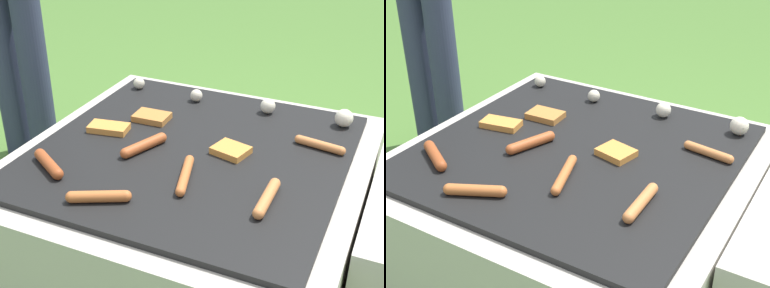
% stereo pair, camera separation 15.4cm
% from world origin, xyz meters
% --- Properties ---
extents(ground_plane, '(14.00, 14.00, 0.00)m').
position_xyz_m(ground_plane, '(0.00, 0.00, 0.00)').
color(ground_plane, '#47702D').
extents(grill, '(0.99, 0.99, 0.43)m').
position_xyz_m(grill, '(0.00, 0.00, 0.21)').
color(grill, '#B2AA9E').
rests_on(grill, ground_plane).
extents(sausage_back_right, '(0.07, 0.18, 0.03)m').
position_xyz_m(sausage_back_right, '(0.05, -0.15, 0.44)').
color(sausage_back_right, '#B7602D').
rests_on(sausage_back_right, grill).
extents(sausage_back_left, '(0.15, 0.05, 0.03)m').
position_xyz_m(sausage_back_left, '(0.34, 0.16, 0.44)').
color(sausage_back_left, '#C6753D').
rests_on(sausage_back_left, grill).
extents(sausage_mid_left, '(0.14, 0.10, 0.03)m').
position_xyz_m(sausage_mid_left, '(-0.31, -0.26, 0.44)').
color(sausage_mid_left, '#93421E').
rests_on(sausage_mid_left, grill).
extents(sausage_front_left, '(0.03, 0.17, 0.03)m').
position_xyz_m(sausage_front_left, '(0.28, -0.17, 0.44)').
color(sausage_front_left, '#C6753D').
rests_on(sausage_front_left, grill).
extents(sausage_front_center, '(0.15, 0.09, 0.03)m').
position_xyz_m(sausage_front_center, '(-0.10, -0.33, 0.44)').
color(sausage_front_center, '#B7602D').
rests_on(sausage_front_center, grill).
extents(sausage_mid_right, '(0.08, 0.16, 0.03)m').
position_xyz_m(sausage_mid_right, '(-0.13, -0.06, 0.44)').
color(sausage_mid_right, '#A34C23').
rests_on(sausage_mid_right, grill).
extents(bread_slice_center, '(0.11, 0.08, 0.02)m').
position_xyz_m(bread_slice_center, '(-0.20, 0.13, 0.44)').
color(bread_slice_center, '#B27033').
rests_on(bread_slice_center, grill).
extents(bread_slice_left, '(0.13, 0.09, 0.02)m').
position_xyz_m(bread_slice_left, '(-0.29, 0.01, 0.44)').
color(bread_slice_left, '#D18438').
rests_on(bread_slice_left, grill).
extents(bread_slice_right, '(0.11, 0.10, 0.02)m').
position_xyz_m(bread_slice_right, '(0.11, 0.03, 0.44)').
color(bread_slice_right, '#D18438').
rests_on(bread_slice_right, grill).
extents(mushroom_row, '(0.79, 0.06, 0.06)m').
position_xyz_m(mushroom_row, '(0.10, 0.34, 0.45)').
color(mushroom_row, beige).
rests_on(mushroom_row, grill).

